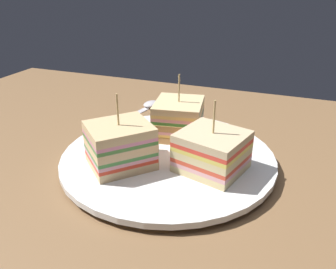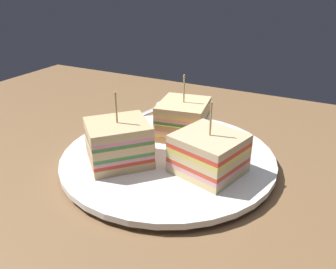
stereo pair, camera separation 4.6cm
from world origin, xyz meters
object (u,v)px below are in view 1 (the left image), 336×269
plate (168,158)px  sandwich_wedge_2 (212,151)px  spoon (146,107)px  sandwich_wedge_0 (179,118)px  sandwich_wedge_1 (120,145)px

plate → sandwich_wedge_2: (6.46, -1.68, 3.08)cm
sandwich_wedge_2 → spoon: sandwich_wedge_2 is taller
sandwich_wedge_2 → spoon: 27.21cm
plate → sandwich_wedge_0: 7.42cm
sandwich_wedge_0 → sandwich_wedge_1: 12.04cm
sandwich_wedge_0 → sandwich_wedge_1: (-3.84, -11.41, 0.16)cm
sandwich_wedge_2 → spoon: bearing=-32.3°
sandwich_wedge_2 → sandwich_wedge_1: bearing=31.3°
plate → sandwich_wedge_0: sandwich_wedge_0 is taller
sandwich_wedge_0 → sandwich_wedge_1: sandwich_wedge_1 is taller
sandwich_wedge_1 → sandwich_wedge_0: bearing=24.3°
sandwich_wedge_0 → sandwich_wedge_2: sandwich_wedge_0 is taller
sandwich_wedge_1 → spoon: bearing=59.5°
spoon → sandwich_wedge_2: bearing=-125.7°
sandwich_wedge_0 → spoon: size_ratio=0.66×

